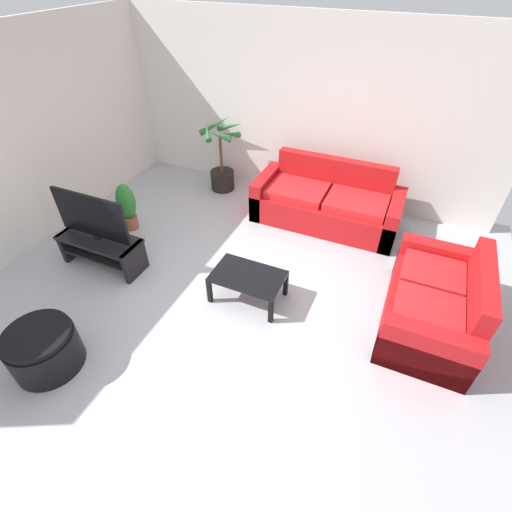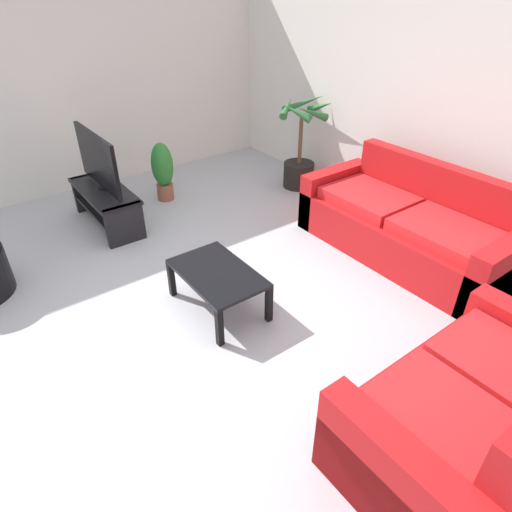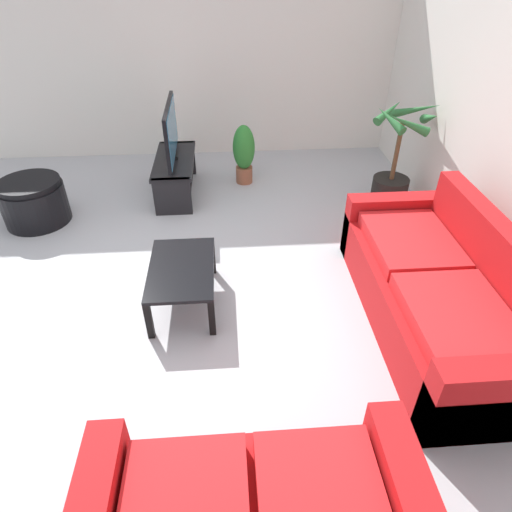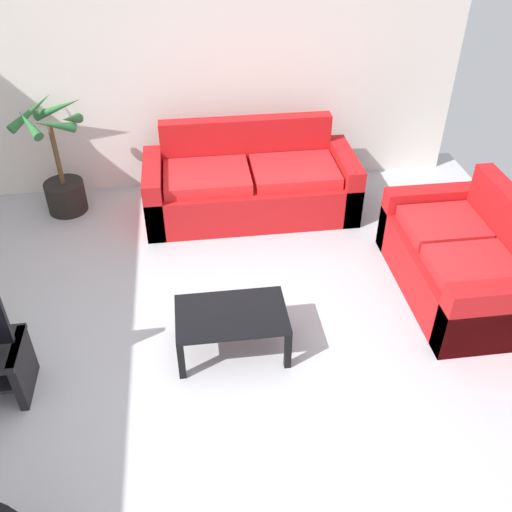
{
  "view_description": "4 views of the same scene",
  "coord_description": "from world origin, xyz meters",
  "px_view_note": "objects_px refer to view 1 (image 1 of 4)",
  "views": [
    {
      "loc": [
        1.65,
        -2.6,
        3.32
      ],
      "look_at": [
        0.23,
        0.59,
        0.43
      ],
      "focal_mm": 26.32,
      "sensor_mm": 36.0,
      "label": 1
    },
    {
      "loc": [
        2.82,
        -1.2,
        2.43
      ],
      "look_at": [
        0.33,
        0.64,
        0.43
      ],
      "focal_mm": 30.63,
      "sensor_mm": 36.0,
      "label": 2
    },
    {
      "loc": [
        3.13,
        0.69,
        2.54
      ],
      "look_at": [
        0.51,
        0.89,
        0.64
      ],
      "focal_mm": 30.98,
      "sensor_mm": 36.0,
      "label": 3
    },
    {
      "loc": [
        0.03,
        -2.81,
        3.23
      ],
      "look_at": [
        0.5,
        0.74,
        0.55
      ],
      "focal_mm": 39.66,
      "sensor_mm": 36.0,
      "label": 4
    }
  ],
  "objects_px": {
    "potted_palm": "(222,166)",
    "ottoman": "(44,349)",
    "couch_loveseat": "(434,305)",
    "potted_plant_small": "(127,205)",
    "coffee_table": "(248,278)",
    "couch_main": "(326,204)",
    "tv_stand": "(101,247)",
    "tv": "(91,216)"
  },
  "relations": [
    {
      "from": "potted_palm",
      "to": "potted_plant_small",
      "type": "distance_m",
      "value": 1.79
    },
    {
      "from": "couch_main",
      "to": "coffee_table",
      "type": "height_order",
      "value": "couch_main"
    },
    {
      "from": "couch_main",
      "to": "coffee_table",
      "type": "xyz_separation_m",
      "value": [
        -0.39,
        -1.99,
        0.01
      ]
    },
    {
      "from": "couch_main",
      "to": "coffee_table",
      "type": "distance_m",
      "value": 2.03
    },
    {
      "from": "couch_loveseat",
      "to": "coffee_table",
      "type": "relative_size",
      "value": 1.9
    },
    {
      "from": "potted_plant_small",
      "to": "coffee_table",
      "type": "bearing_deg",
      "value": -15.55
    },
    {
      "from": "couch_loveseat",
      "to": "potted_plant_small",
      "type": "bearing_deg",
      "value": 177.73
    },
    {
      "from": "potted_palm",
      "to": "potted_plant_small",
      "type": "xyz_separation_m",
      "value": [
        -0.7,
        -1.64,
        -0.03
      ]
    },
    {
      "from": "potted_plant_small",
      "to": "ottoman",
      "type": "xyz_separation_m",
      "value": [
        0.78,
        -2.3,
        -0.16
      ]
    },
    {
      "from": "couch_main",
      "to": "potted_palm",
      "type": "bearing_deg",
      "value": 171.71
    },
    {
      "from": "tv_stand",
      "to": "potted_palm",
      "type": "height_order",
      "value": "potted_palm"
    },
    {
      "from": "ottoman",
      "to": "couch_loveseat",
      "type": "bearing_deg",
      "value": 31.44
    },
    {
      "from": "couch_loveseat",
      "to": "potted_plant_small",
      "type": "xyz_separation_m",
      "value": [
        -4.26,
        0.17,
        0.1
      ]
    },
    {
      "from": "tv_stand",
      "to": "potted_plant_small",
      "type": "distance_m",
      "value": 0.86
    },
    {
      "from": "couch_loveseat",
      "to": "ottoman",
      "type": "distance_m",
      "value": 4.08
    },
    {
      "from": "tv_stand",
      "to": "ottoman",
      "type": "bearing_deg",
      "value": -69.23
    },
    {
      "from": "potted_palm",
      "to": "coffee_table",
      "type": "bearing_deg",
      "value": -55.88
    },
    {
      "from": "couch_loveseat",
      "to": "tv_stand",
      "type": "distance_m",
      "value": 4.09
    },
    {
      "from": "tv",
      "to": "potted_palm",
      "type": "relative_size",
      "value": 0.89
    },
    {
      "from": "tv_stand",
      "to": "ottoman",
      "type": "relative_size",
      "value": 1.63
    },
    {
      "from": "tv",
      "to": "potted_palm",
      "type": "bearing_deg",
      "value": 79.03
    },
    {
      "from": "tv",
      "to": "coffee_table",
      "type": "xyz_separation_m",
      "value": [
        2.02,
        0.2,
        -0.45
      ]
    },
    {
      "from": "tv_stand",
      "to": "potted_palm",
      "type": "bearing_deg",
      "value": 79.05
    },
    {
      "from": "coffee_table",
      "to": "ottoman",
      "type": "bearing_deg",
      "value": -131.06
    },
    {
      "from": "couch_main",
      "to": "ottoman",
      "type": "distance_m",
      "value": 4.1
    },
    {
      "from": "ottoman",
      "to": "potted_palm",
      "type": "bearing_deg",
      "value": 91.15
    },
    {
      "from": "potted_palm",
      "to": "potted_plant_small",
      "type": "bearing_deg",
      "value": -113.17
    },
    {
      "from": "potted_palm",
      "to": "ottoman",
      "type": "distance_m",
      "value": 3.95
    },
    {
      "from": "couch_main",
      "to": "potted_palm",
      "type": "xyz_separation_m",
      "value": [
        -1.93,
        0.28,
        0.13
      ]
    },
    {
      "from": "couch_main",
      "to": "tv",
      "type": "distance_m",
      "value": 3.28
    },
    {
      "from": "tv",
      "to": "potted_palm",
      "type": "xyz_separation_m",
      "value": [
        0.48,
        2.47,
        -0.34
      ]
    },
    {
      "from": "tv_stand",
      "to": "coffee_table",
      "type": "relative_size",
      "value": 1.32
    },
    {
      "from": "couch_loveseat",
      "to": "potted_palm",
      "type": "xyz_separation_m",
      "value": [
        -3.56,
        1.81,
        0.13
      ]
    },
    {
      "from": "coffee_table",
      "to": "tv_stand",
      "type": "bearing_deg",
      "value": -174.22
    },
    {
      "from": "couch_main",
      "to": "potted_plant_small",
      "type": "xyz_separation_m",
      "value": [
        -2.63,
        -1.36,
        0.09
      ]
    },
    {
      "from": "potted_palm",
      "to": "couch_main",
      "type": "bearing_deg",
      "value": -8.29
    },
    {
      "from": "couch_main",
      "to": "coffee_table",
      "type": "relative_size",
      "value": 2.57
    },
    {
      "from": "couch_main",
      "to": "couch_loveseat",
      "type": "distance_m",
      "value": 2.24
    },
    {
      "from": "tv_stand",
      "to": "coffee_table",
      "type": "bearing_deg",
      "value": 5.78
    },
    {
      "from": "tv",
      "to": "coffee_table",
      "type": "bearing_deg",
      "value": 5.69
    },
    {
      "from": "potted_palm",
      "to": "tv",
      "type": "bearing_deg",
      "value": -100.97
    },
    {
      "from": "couch_main",
      "to": "ottoman",
      "type": "relative_size",
      "value": 3.18
    }
  ]
}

